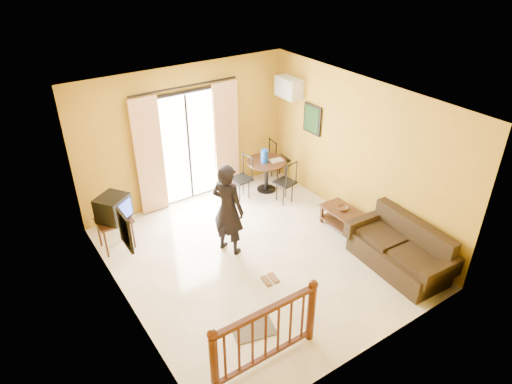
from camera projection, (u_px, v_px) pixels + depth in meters
ground at (257, 257)px, 7.95m from camera, size 5.00×5.00×0.00m
room_shell at (257, 170)px, 7.09m from camera, size 5.00×5.00×5.00m
balcony_door at (189, 147)px, 9.09m from camera, size 2.25×0.14×2.46m
tv_table at (114, 223)px, 7.95m from camera, size 0.58×0.49×0.58m
television at (113, 208)px, 7.81m from camera, size 0.66×0.65×0.45m
picture_left at (125, 230)px, 5.95m from camera, size 0.05×0.42×0.52m
dining_table at (267, 167)px, 9.70m from camera, size 0.84×0.84×0.70m
water_jug at (264, 156)px, 9.51m from camera, size 0.15×0.15×0.28m
serving_tray at (276, 160)px, 9.64m from camera, size 0.30×0.22×0.02m
dining_chairs at (268, 191)px, 9.91m from camera, size 1.64×1.39×0.95m
air_conditioner at (288, 88)px, 9.27m from camera, size 0.31×0.60×0.40m
botanical_print at (312, 119)px, 9.12m from camera, size 0.05×0.50×0.60m
coffee_table at (344, 217)px, 8.57m from camera, size 0.49×0.89×0.39m
bowl at (343, 208)px, 8.52m from camera, size 0.24×0.24×0.06m
sofa at (401, 251)px, 7.58m from camera, size 0.91×1.80×0.84m
standing_person at (228, 209)px, 7.72m from camera, size 0.62×0.72×1.68m
stair_balustrade at (266, 332)px, 5.75m from camera, size 1.63×0.13×1.04m
doormat at (254, 329)px, 6.50m from camera, size 0.68×0.53×0.02m
sandals at (270, 279)px, 7.42m from camera, size 0.27×0.26×0.03m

